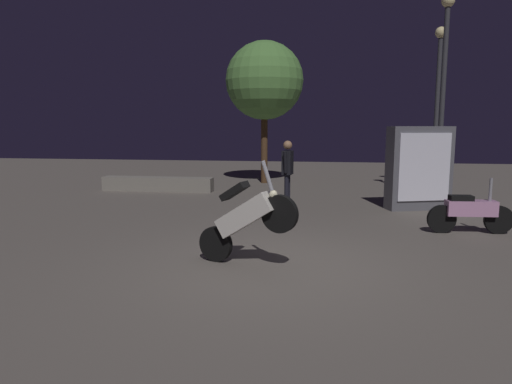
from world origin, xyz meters
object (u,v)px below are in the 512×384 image
object	(u,v)px
motorcycle_white_foreground	(246,218)
streetlamp_near	(438,89)
kiosk_billboard	(419,168)
person_rider_beside	(287,167)
motorcycle_pink_parked_left	(470,212)
streetlamp_far	(444,74)

from	to	relation	value
motorcycle_white_foreground	streetlamp_near	xyz separation A→B (m)	(4.68, 8.89, 2.52)
kiosk_billboard	streetlamp_near	bearing A→B (deg)	-125.34
person_rider_beside	streetlamp_near	world-z (taller)	streetlamp_near
motorcycle_pink_parked_left	person_rider_beside	xyz separation A→B (m)	(-3.83, 2.57, 0.60)
streetlamp_far	motorcycle_white_foreground	bearing A→B (deg)	-121.88
streetlamp_near	kiosk_billboard	distance (m)	4.33
motorcycle_white_foreground	person_rider_beside	distance (m)	5.35
person_rider_beside	streetlamp_far	bearing A→B (deg)	-148.06
kiosk_billboard	streetlamp_far	bearing A→B (deg)	-134.09
motorcycle_white_foreground	streetlamp_far	world-z (taller)	streetlamp_far
streetlamp_far	person_rider_beside	bearing A→B (deg)	-157.36
motorcycle_white_foreground	person_rider_beside	bearing A→B (deg)	106.85
person_rider_beside	streetlamp_near	size ratio (longest dim) A/B	0.33
motorcycle_pink_parked_left	streetlamp_far	world-z (taller)	streetlamp_far
motorcycle_white_foreground	motorcycle_pink_parked_left	world-z (taller)	motorcycle_white_foreground
person_rider_beside	streetlamp_near	distance (m)	6.14
person_rider_beside	motorcycle_white_foreground	bearing A→B (deg)	97.15
motorcycle_pink_parked_left	kiosk_billboard	world-z (taller)	kiosk_billboard
motorcycle_white_foreground	kiosk_billboard	distance (m)	6.41
person_rider_beside	streetlamp_near	bearing A→B (deg)	-132.29
motorcycle_white_foreground	streetlamp_far	size ratio (longest dim) A/B	0.29
motorcycle_white_foreground	person_rider_beside	xyz separation A→B (m)	(0.20, 5.34, 0.29)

